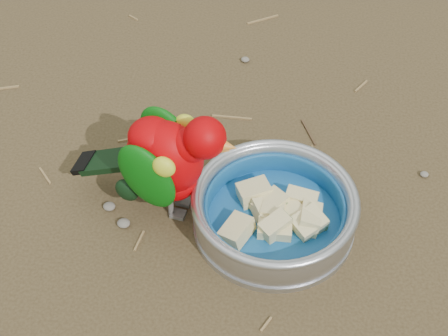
# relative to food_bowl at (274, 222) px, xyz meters

# --- Properties ---
(ground) EXTENTS (60.00, 60.00, 0.00)m
(ground) POSITION_rel_food_bowl_xyz_m (-0.09, 0.05, -0.01)
(ground) COLOR #483922
(food_bowl) EXTENTS (0.23, 0.23, 0.02)m
(food_bowl) POSITION_rel_food_bowl_xyz_m (0.00, 0.00, 0.00)
(food_bowl) COLOR #B2B2BA
(food_bowl) RESTS_ON ground
(bowl_wall) EXTENTS (0.23, 0.23, 0.04)m
(bowl_wall) POSITION_rel_food_bowl_xyz_m (0.00, 0.00, 0.03)
(bowl_wall) COLOR #B2B2BA
(bowl_wall) RESTS_ON food_bowl
(fruit_wedges) EXTENTS (0.14, 0.14, 0.03)m
(fruit_wedges) POSITION_rel_food_bowl_xyz_m (0.00, 0.00, 0.02)
(fruit_wedges) COLOR beige
(fruit_wedges) RESTS_ON food_bowl
(lory_parrot) EXTENTS (0.23, 0.14, 0.18)m
(lory_parrot) POSITION_rel_food_bowl_xyz_m (-0.15, 0.01, 0.08)
(lory_parrot) COLOR #B40004
(lory_parrot) RESTS_ON ground
(ground_debris) EXTENTS (0.90, 0.80, 0.01)m
(ground_debris) POSITION_rel_food_bowl_xyz_m (-0.10, 0.15, -0.01)
(ground_debris) COLOR olive
(ground_debris) RESTS_ON ground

